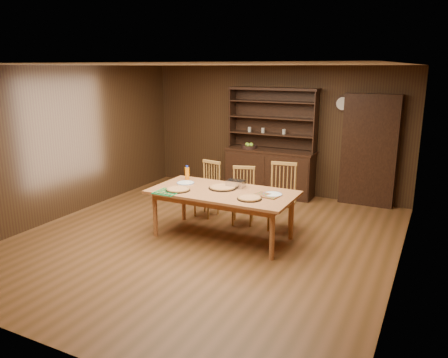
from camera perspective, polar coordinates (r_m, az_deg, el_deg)
The scene contains 20 objects.
floor at distance 6.79m, azimuth -2.48°, elevation -7.82°, with size 6.00×6.00×0.00m, color brown.
room_shell at distance 6.36m, azimuth -2.63°, elevation 5.45°, with size 6.00×6.00×6.00m.
china_hutch at distance 9.01m, azimuth 6.04°, elevation 1.70°, with size 1.84×0.52×2.17m.
doorway at distance 8.60m, azimuth 18.41°, elevation 3.51°, with size 1.00×0.18×2.10m, color black.
wall_clock at distance 8.64m, azimuth 15.28°, elevation 9.49°, with size 0.30×0.05×0.30m.
dining_table at distance 6.62m, azimuth -0.18°, elevation -2.13°, with size 2.19×1.09×0.75m.
chair_left at distance 7.72m, azimuth -2.01°, elevation -1.02°, with size 0.45×0.43×0.97m.
chair_center at distance 7.35m, azimuth 2.51°, elevation -1.89°, with size 0.49×0.48×0.96m.
chair_right at distance 7.15m, azimuth 7.59°, elevation -1.92°, with size 0.51×0.49×1.08m.
pizza_left at distance 6.65m, azimuth -6.03°, elevation -1.36°, with size 0.37×0.37×0.04m.
pizza_right at distance 6.20m, azimuth 3.34°, elevation -2.49°, with size 0.36×0.36×0.04m.
pizza_center at distance 6.73m, azimuth -0.18°, elevation -1.10°, with size 0.44×0.44×0.04m.
cooling_rack at distance 6.58m, azimuth -7.39°, elevation -1.68°, with size 0.34×0.34×0.02m, color #0DAC4F, non-canonical shape.
plate_left at distance 7.05m, azimuth -5.05°, elevation -0.50°, with size 0.28×0.28×0.02m.
plate_right at distance 6.44m, azimuth 6.35°, elevation -1.99°, with size 0.28×0.28×0.02m.
foil_dish at distance 6.80m, azimuth 1.55°, elevation -0.62°, with size 0.27×0.20×0.11m, color silver.
juice_bottle at distance 7.28m, azimuth -4.83°, elevation 0.78°, with size 0.07×0.07×0.23m.
pot_holder_a at distance 6.32m, azimuth 6.14°, elevation -2.31°, with size 0.20×0.20×0.01m, color #B51424.
pot_holder_b at distance 6.42m, azimuth 5.01°, elevation -2.01°, with size 0.20×0.20×0.02m, color #B51424.
fruit_bowl at distance 9.03m, azimuth 3.32°, elevation 4.29°, with size 0.31×0.31×0.12m.
Camera 1 is at (3.08, -5.48, 2.57)m, focal length 35.00 mm.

